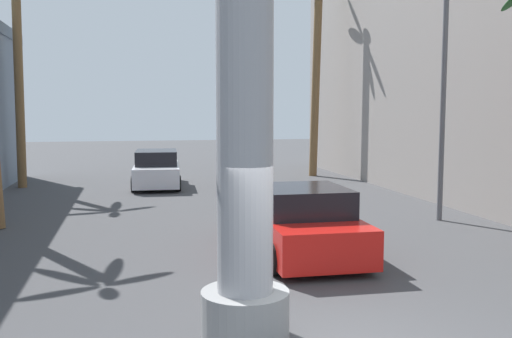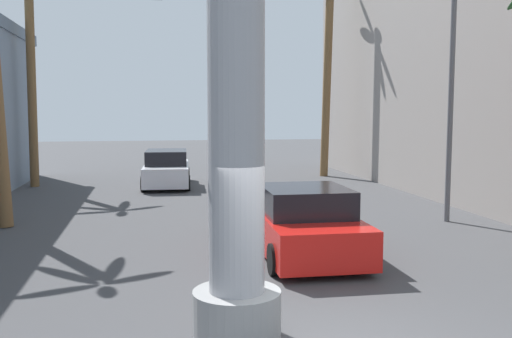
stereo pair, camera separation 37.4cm
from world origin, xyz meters
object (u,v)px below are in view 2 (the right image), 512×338
palm_tree_far_left (30,62)px  street_lamp (441,62)px  car_far (167,169)px  car_lead (301,223)px  palm_tree_far_right (328,66)px

palm_tree_far_left → street_lamp: bearing=-38.4°
car_far → palm_tree_far_left: palm_tree_far_left is taller
car_lead → car_far: same height
car_far → street_lamp: bearing=-51.5°
car_lead → palm_tree_far_left: (-8.31, 13.27, 4.61)m
car_lead → car_far: 12.63m
street_lamp → palm_tree_far_right: size_ratio=0.81×
palm_tree_far_left → palm_tree_far_right: bearing=5.8°
street_lamp → car_lead: street_lamp is taller
street_lamp → palm_tree_far_right: bearing=88.3°
car_lead → palm_tree_far_right: (5.21, 14.65, 4.72)m
car_lead → palm_tree_far_left: bearing=122.1°
palm_tree_far_right → car_far: bearing=-163.7°
street_lamp → car_lead: (-4.86, -2.83, -3.95)m
street_lamp → palm_tree_far_left: bearing=141.6°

